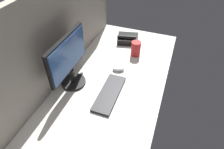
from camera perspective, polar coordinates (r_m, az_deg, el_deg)
ground_plane at (r=142.36cm, az=-1.77°, el=-4.29°), size 180.00×80.00×3.00cm
cubicle_wall_back at (r=136.26cm, az=-17.15°, el=10.15°), size 180.00×5.00×66.89cm
monitor at (r=133.84cm, az=-12.66°, el=4.29°), size 43.19×18.00×38.88cm
keyboard at (r=135.98cm, az=-0.78°, el=-5.57°), size 37.08×13.22×2.00cm
mouse at (r=154.11cm, az=1.91°, el=1.68°), size 8.60×10.95×3.40cm
mug_red_plastic at (r=169.29cm, az=7.03°, el=7.58°), size 8.18×8.18×12.99cm
desk_phone at (r=188.59cm, az=4.66°, el=10.49°), size 20.80×22.30×8.80cm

